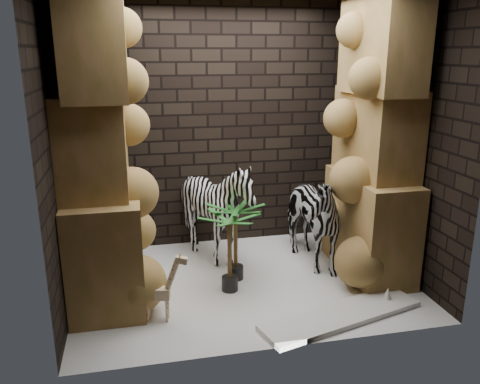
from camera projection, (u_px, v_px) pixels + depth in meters
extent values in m
plane|color=silver|center=(245.00, 282.00, 5.25)|extent=(3.50, 3.50, 0.00)
plane|color=black|center=(222.00, 127.00, 6.01)|extent=(3.50, 0.00, 3.50)
plane|color=black|center=(282.00, 175.00, 3.66)|extent=(3.50, 0.00, 3.50)
plane|color=black|center=(60.00, 152.00, 4.47)|extent=(0.00, 3.00, 3.00)
plane|color=black|center=(404.00, 138.00, 5.20)|extent=(0.00, 3.00, 3.00)
imported|color=white|center=(306.00, 209.00, 5.53)|extent=(0.76, 1.20, 1.34)
imported|color=white|center=(217.00, 215.00, 5.61)|extent=(1.38, 1.53, 1.14)
cube|color=white|center=(342.00, 315.00, 4.54)|extent=(1.68, 0.83, 0.05)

